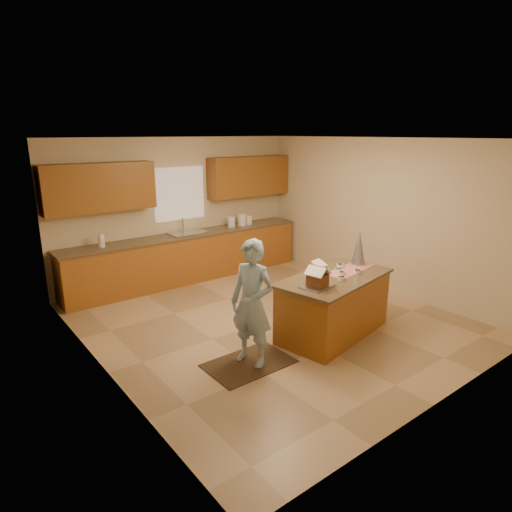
# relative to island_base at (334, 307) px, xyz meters

# --- Properties ---
(floor) EXTENTS (5.50, 5.50, 0.00)m
(floor) POSITION_rel_island_base_xyz_m (-0.43, 0.90, -0.41)
(floor) COLOR tan
(floor) RESTS_ON ground
(ceiling) EXTENTS (5.50, 5.50, 0.00)m
(ceiling) POSITION_rel_island_base_xyz_m (-0.43, 0.90, 2.29)
(ceiling) COLOR silver
(ceiling) RESTS_ON floor
(wall_back) EXTENTS (5.50, 5.50, 0.00)m
(wall_back) POSITION_rel_island_base_xyz_m (-0.43, 3.65, 0.94)
(wall_back) COLOR beige
(wall_back) RESTS_ON floor
(wall_front) EXTENTS (5.50, 5.50, 0.00)m
(wall_front) POSITION_rel_island_base_xyz_m (-0.43, -1.85, 0.94)
(wall_front) COLOR beige
(wall_front) RESTS_ON floor
(wall_left) EXTENTS (5.50, 5.50, 0.00)m
(wall_left) POSITION_rel_island_base_xyz_m (-2.93, 0.90, 0.94)
(wall_left) COLOR beige
(wall_left) RESTS_ON floor
(wall_right) EXTENTS (5.50, 5.50, 0.00)m
(wall_right) POSITION_rel_island_base_xyz_m (2.07, 0.90, 0.94)
(wall_right) COLOR beige
(wall_right) RESTS_ON floor
(stone_accent) EXTENTS (0.00, 2.50, 2.50)m
(stone_accent) POSITION_rel_island_base_xyz_m (-2.91, 0.10, 0.84)
(stone_accent) COLOR gray
(stone_accent) RESTS_ON wall_left
(window_curtain) EXTENTS (1.05, 0.03, 1.00)m
(window_curtain) POSITION_rel_island_base_xyz_m (-0.43, 3.62, 1.24)
(window_curtain) COLOR white
(window_curtain) RESTS_ON wall_back
(back_counter_base) EXTENTS (4.80, 0.60, 0.88)m
(back_counter_base) POSITION_rel_island_base_xyz_m (-0.43, 3.35, 0.03)
(back_counter_base) COLOR #99571F
(back_counter_base) RESTS_ON floor
(back_counter_top) EXTENTS (4.85, 0.63, 0.04)m
(back_counter_top) POSITION_rel_island_base_xyz_m (-0.43, 3.35, 0.49)
(back_counter_top) COLOR brown
(back_counter_top) RESTS_ON back_counter_base
(upper_cabinet_left) EXTENTS (1.85, 0.35, 0.80)m
(upper_cabinet_left) POSITION_rel_island_base_xyz_m (-1.98, 3.47, 1.49)
(upper_cabinet_left) COLOR #8B5E1D
(upper_cabinet_left) RESTS_ON wall_back
(upper_cabinet_right) EXTENTS (1.85, 0.35, 0.80)m
(upper_cabinet_right) POSITION_rel_island_base_xyz_m (1.12, 3.47, 1.49)
(upper_cabinet_right) COLOR #8B5E1D
(upper_cabinet_right) RESTS_ON wall_back
(sink) EXTENTS (0.70, 0.45, 0.12)m
(sink) POSITION_rel_island_base_xyz_m (-0.43, 3.35, 0.48)
(sink) COLOR silver
(sink) RESTS_ON back_counter_top
(faucet) EXTENTS (0.03, 0.03, 0.28)m
(faucet) POSITION_rel_island_base_xyz_m (-0.43, 3.53, 0.65)
(faucet) COLOR silver
(faucet) RESTS_ON back_counter_top
(island_base) EXTENTS (1.81, 1.15, 0.82)m
(island_base) POSITION_rel_island_base_xyz_m (0.00, 0.00, 0.00)
(island_base) COLOR #99571F
(island_base) RESTS_ON floor
(island_top) EXTENTS (1.90, 1.23, 0.04)m
(island_top) POSITION_rel_island_base_xyz_m (0.00, -0.00, 0.43)
(island_top) COLOR brown
(island_top) RESTS_ON island_base
(table_runner) EXTENTS (0.98, 0.51, 0.01)m
(table_runner) POSITION_rel_island_base_xyz_m (0.41, 0.08, 0.45)
(table_runner) COLOR red
(table_runner) RESTS_ON island_top
(baking_tray) EXTENTS (0.48, 0.39, 0.02)m
(baking_tray) POSITION_rel_island_base_xyz_m (-0.50, -0.14, 0.46)
(baking_tray) COLOR silver
(baking_tray) RESTS_ON island_top
(cookbook) EXTENTS (0.23, 0.20, 0.09)m
(cookbook) POSITION_rel_island_base_xyz_m (0.07, 0.38, 0.53)
(cookbook) COLOR white
(cookbook) RESTS_ON island_top
(tinsel_tree) EXTENTS (0.24, 0.24, 0.51)m
(tinsel_tree) POSITION_rel_island_base_xyz_m (0.71, 0.19, 0.71)
(tinsel_tree) COLOR silver
(tinsel_tree) RESTS_ON island_top
(rug) EXTENTS (1.07, 0.70, 0.01)m
(rug) POSITION_rel_island_base_xyz_m (-1.46, 0.04, -0.41)
(rug) COLOR black
(rug) RESTS_ON floor
(boy) EXTENTS (0.55, 0.67, 1.57)m
(boy) POSITION_rel_island_base_xyz_m (-1.41, 0.04, 0.39)
(boy) COLOR #95BAD3
(boy) RESTS_ON rug
(canister_a) EXTENTS (0.15, 0.15, 0.21)m
(canister_a) POSITION_rel_island_base_xyz_m (0.58, 3.35, 0.61)
(canister_a) COLOR white
(canister_a) RESTS_ON back_counter_top
(canister_b) EXTENTS (0.17, 0.17, 0.25)m
(canister_b) POSITION_rel_island_base_xyz_m (0.84, 3.35, 0.63)
(canister_b) COLOR white
(canister_b) RESTS_ON back_counter_top
(canister_c) EXTENTS (0.13, 0.13, 0.19)m
(canister_c) POSITION_rel_island_base_xyz_m (1.02, 3.35, 0.60)
(canister_c) COLOR white
(canister_c) RESTS_ON back_counter_top
(paper_towel) EXTENTS (0.10, 0.10, 0.23)m
(paper_towel) POSITION_rel_island_base_xyz_m (-2.07, 3.35, 0.62)
(paper_towel) COLOR white
(paper_towel) RESTS_ON back_counter_top
(gingerbread_house) EXTENTS (0.30, 0.31, 0.26)m
(gingerbread_house) POSITION_rel_island_base_xyz_m (-0.50, -0.14, 0.57)
(gingerbread_house) COLOR brown
(gingerbread_house) RESTS_ON baking_tray
(candy_bowls) EXTENTS (0.79, 0.52, 0.05)m
(candy_bowls) POSITION_rel_island_base_xyz_m (0.07, 0.08, 0.47)
(candy_bowls) COLOR #933170
(candy_bowls) RESTS_ON island_top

